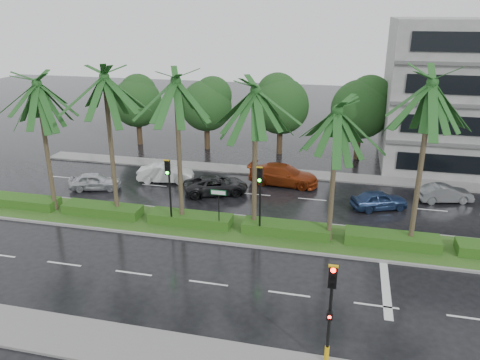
% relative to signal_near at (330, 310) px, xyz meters
% --- Properties ---
extents(ground, '(120.00, 120.00, 0.00)m').
position_rel_signal_near_xyz_m(ground, '(-6.00, 9.39, -2.50)').
color(ground, black).
rests_on(ground, ground).
extents(near_sidewalk, '(40.00, 2.40, 0.12)m').
position_rel_signal_near_xyz_m(near_sidewalk, '(-6.00, -0.81, -2.44)').
color(near_sidewalk, slate).
rests_on(near_sidewalk, ground).
extents(far_sidewalk, '(40.00, 2.00, 0.12)m').
position_rel_signal_near_xyz_m(far_sidewalk, '(-6.00, 21.39, -2.44)').
color(far_sidewalk, slate).
rests_on(far_sidewalk, ground).
extents(median, '(36.00, 4.00, 0.15)m').
position_rel_signal_near_xyz_m(median, '(-6.00, 10.39, -2.42)').
color(median, gray).
rests_on(median, ground).
extents(hedge, '(35.20, 1.40, 0.60)m').
position_rel_signal_near_xyz_m(hedge, '(-6.00, 10.39, -2.05)').
color(hedge, '#234E16').
rests_on(hedge, median).
extents(lane_markings, '(34.00, 13.06, 0.01)m').
position_rel_signal_near_xyz_m(lane_markings, '(-2.96, 8.96, -2.50)').
color(lane_markings, silver).
rests_on(lane_markings, ground).
extents(palm_row, '(26.30, 4.20, 9.93)m').
position_rel_signal_near_xyz_m(palm_row, '(-7.25, 10.41, 5.48)').
color(palm_row, '#3F3624').
rests_on(palm_row, median).
extents(signal_near, '(0.34, 0.45, 4.36)m').
position_rel_signal_near_xyz_m(signal_near, '(0.00, 0.00, 0.00)').
color(signal_near, black).
rests_on(signal_near, near_sidewalk).
extents(signal_median_left, '(0.34, 0.42, 4.36)m').
position_rel_signal_near_xyz_m(signal_median_left, '(-10.00, 9.69, 0.49)').
color(signal_median_left, black).
rests_on(signal_median_left, median).
extents(signal_median_right, '(0.34, 0.42, 4.36)m').
position_rel_signal_near_xyz_m(signal_median_right, '(-4.50, 9.69, 0.49)').
color(signal_median_right, black).
rests_on(signal_median_right, median).
extents(street_sign, '(0.95, 0.09, 2.60)m').
position_rel_signal_near_xyz_m(street_sign, '(-7.00, 9.87, -0.38)').
color(street_sign, black).
rests_on(street_sign, median).
extents(bg_trees, '(32.73, 5.14, 7.42)m').
position_rel_signal_near_xyz_m(bg_trees, '(-5.73, 26.98, 2.07)').
color(bg_trees, '#3C2C1B').
rests_on(bg_trees, ground).
extents(car_silver, '(2.51, 4.00, 1.27)m').
position_rel_signal_near_xyz_m(car_silver, '(-17.95, 14.63, -1.87)').
color(car_silver, silver).
rests_on(car_silver, ground).
extents(car_white, '(2.14, 4.42, 1.40)m').
position_rel_signal_near_xyz_m(car_white, '(-13.45, 17.36, -1.81)').
color(car_white, silver).
rests_on(car_white, ground).
extents(car_darkgrey, '(3.82, 5.11, 1.29)m').
position_rel_signal_near_xyz_m(car_darkgrey, '(-8.95, 15.91, -1.86)').
color(car_darkgrey, black).
rests_on(car_darkgrey, ground).
extents(car_red, '(2.65, 5.49, 1.54)m').
position_rel_signal_near_xyz_m(car_red, '(-4.45, 18.93, -1.73)').
color(car_red, maroon).
rests_on(car_red, ground).
extents(car_blue, '(2.88, 4.05, 1.28)m').
position_rel_signal_near_xyz_m(car_blue, '(2.50, 15.79, -1.86)').
color(car_blue, navy).
rests_on(car_blue, ground).
extents(car_grey, '(2.24, 3.94, 1.23)m').
position_rel_signal_near_xyz_m(car_grey, '(7.00, 18.14, -1.89)').
color(car_grey, '#57595C').
rests_on(car_grey, ground).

